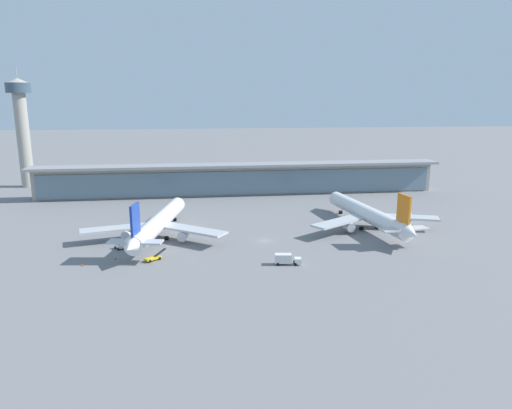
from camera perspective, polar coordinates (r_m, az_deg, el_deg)
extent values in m
plane|color=slate|center=(152.33, 0.98, -4.46)|extent=(1200.00, 1200.00, 0.00)
cylinder|color=white|center=(157.77, -11.81, -2.13)|extent=(16.02, 53.02, 5.59)
cone|color=white|center=(184.77, -9.45, 0.15)|extent=(6.37, 6.02, 5.47)
cone|color=white|center=(131.59, -15.13, -5.06)|extent=(6.15, 7.02, 5.03)
cube|color=black|center=(181.52, -9.69, 0.23)|extent=(4.57, 3.10, 0.67)
cube|color=#B7BABF|center=(157.27, -16.50, -2.81)|extent=(24.85, 12.00, 0.67)
cube|color=#B7BABF|center=(150.64, -7.87, -3.07)|extent=(22.85, 19.54, 0.67)
cylinder|color=silver|center=(156.30, -15.53, -3.57)|extent=(3.83, 4.58, 3.08)
cylinder|color=silver|center=(151.26, -8.97, -3.80)|extent=(3.83, 4.58, 3.08)
cube|color=#193899|center=(134.20, -14.63, -1.76)|extent=(2.00, 6.74, 8.67)
cube|color=#B7BABF|center=(135.01, -14.61, -4.45)|extent=(15.94, 7.22, 0.48)
cylinder|color=black|center=(157.21, -13.10, -3.99)|extent=(1.40, 1.55, 1.35)
cylinder|color=black|center=(155.54, -10.92, -4.07)|extent=(1.40, 1.55, 1.35)
cylinder|color=black|center=(178.73, -9.94, -1.82)|extent=(1.40, 1.55, 1.35)
cylinder|color=white|center=(171.00, 13.38, -1.05)|extent=(11.93, 53.25, 5.59)
cone|color=white|center=(196.15, 9.50, 0.89)|extent=(6.04, 5.65, 5.47)
cone|color=white|center=(147.23, 18.52, -3.38)|extent=(5.73, 6.71, 5.03)
cube|color=black|center=(193.11, 9.89, 0.98)|extent=(4.44, 2.80, 0.67)
cube|color=#B7BABF|center=(161.77, 10.38, -2.05)|extent=(23.56, 18.26, 0.67)
cube|color=#B7BABF|center=(173.09, 17.64, -1.47)|extent=(24.77, 13.69, 0.67)
cylinder|color=silver|center=(162.99, 11.36, -2.68)|extent=(3.55, 4.39, 3.08)
cylinder|color=silver|center=(171.60, 16.88, -2.21)|extent=(3.55, 4.39, 3.08)
cube|color=orange|center=(149.57, 17.70, -0.47)|extent=(1.48, 6.77, 8.67)
cube|color=#B7BABF|center=(150.29, 17.73, -2.89)|extent=(15.81, 6.06, 0.48)
cylinder|color=black|center=(168.28, 12.82, -2.87)|extent=(1.31, 1.48, 1.35)
cylinder|color=black|center=(171.14, 14.66, -2.71)|extent=(1.31, 1.48, 1.35)
cylinder|color=black|center=(190.49, 10.36, -0.93)|extent=(1.31, 1.48, 1.35)
cube|color=silver|center=(131.00, 5.16, -6.88)|extent=(2.11, 2.53, 1.50)
cube|color=black|center=(130.96, 5.52, -6.75)|extent=(0.41, 2.07, 0.70)
cube|color=silver|center=(130.52, 3.36, -6.62)|extent=(4.88, 2.93, 2.50)
cylinder|color=black|center=(132.18, 4.77, -7.03)|extent=(0.93, 0.41, 0.90)
cylinder|color=black|center=(130.20, 4.84, -7.35)|extent=(0.93, 0.41, 0.90)
cylinder|color=black|center=(131.92, 2.68, -7.04)|extent=(0.93, 0.41, 0.90)
cylinder|color=black|center=(129.93, 2.71, -7.36)|extent=(0.93, 0.41, 0.90)
cube|color=gray|center=(180.08, 17.75, -1.96)|extent=(2.92, 2.84, 1.50)
cube|color=black|center=(179.25, 17.69, -1.93)|extent=(1.70, 1.37, 0.70)
cube|color=silver|center=(183.81, 18.05, -1.48)|extent=(4.65, 5.04, 2.50)
cylinder|color=black|center=(180.81, 18.11, -2.18)|extent=(0.78, 0.88, 0.90)
cylinder|color=black|center=(181.24, 17.46, -2.10)|extent=(0.78, 0.88, 0.90)
cylinder|color=black|center=(185.37, 18.44, -1.84)|extent=(0.78, 0.88, 0.90)
cylinder|color=black|center=(185.79, 17.81, -1.76)|extent=(0.78, 0.88, 0.90)
cube|color=yellow|center=(136.98, -12.53, -6.45)|extent=(4.87, 4.41, 0.60)
cube|color=black|center=(137.91, -11.72, -5.80)|extent=(3.64, 3.18, 1.72)
cylinder|color=black|center=(138.61, -12.14, -6.33)|extent=(0.88, 0.78, 0.90)
cylinder|color=black|center=(137.31, -11.75, -6.50)|extent=(0.88, 0.78, 0.90)
cylinder|color=black|center=(136.87, -13.31, -6.64)|extent=(0.88, 0.78, 0.90)
cylinder|color=black|center=(135.55, -12.92, -6.81)|extent=(0.88, 0.78, 0.90)
cube|color=silver|center=(149.73, -16.48, -4.95)|extent=(2.86, 3.15, 0.90)
cube|color=black|center=(149.75, -16.56, -4.63)|extent=(0.98, 0.98, 0.70)
cylinder|color=black|center=(149.33, -16.05, -5.15)|extent=(0.76, 0.89, 0.90)
cylinder|color=black|center=(148.72, -16.54, -5.26)|extent=(0.76, 0.89, 0.90)
cylinder|color=black|center=(151.00, -16.41, -4.98)|extent=(0.76, 0.89, 0.90)
cylinder|color=black|center=(150.40, -16.89, -5.08)|extent=(0.76, 0.89, 0.90)
cube|color=#9E998E|center=(224.90, -1.92, 3.02)|extent=(190.28, 8.00, 14.00)
cube|color=slate|center=(220.81, -1.81, 2.65)|extent=(186.47, 0.50, 11.20)
cube|color=gray|center=(221.76, -1.88, 4.87)|extent=(194.08, 12.80, 1.20)
cylinder|color=#9E998E|center=(270.80, -26.63, 7.00)|extent=(6.40, 6.40, 48.31)
cylinder|color=#384C5B|center=(270.03, -27.21, 12.62)|extent=(12.00, 12.00, 5.00)
cone|color=#9E998E|center=(270.14, -27.29, 13.41)|extent=(10.20, 10.20, 2.40)
cylinder|color=#99999E|center=(270.29, -27.37, 14.18)|extent=(0.36, 0.36, 5.00)
cone|color=orange|center=(138.84, -11.93, -6.33)|extent=(0.44, 0.44, 0.70)
cube|color=black|center=(138.95, -11.93, -6.46)|extent=(0.62, 0.62, 0.04)
cone|color=orange|center=(138.48, -20.58, -6.95)|extent=(0.44, 0.44, 0.70)
cube|color=black|center=(138.58, -20.57, -7.08)|extent=(0.62, 0.62, 0.04)
cone|color=orange|center=(141.12, -16.89, -6.30)|extent=(0.44, 0.44, 0.70)
cube|color=black|center=(141.22, -16.88, -6.43)|extent=(0.62, 0.62, 0.04)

